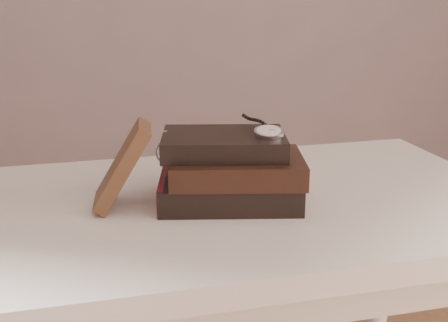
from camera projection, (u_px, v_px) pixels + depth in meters
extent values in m
cube|color=silver|center=(239.00, 208.00, 1.05)|extent=(1.00, 0.60, 0.04)
cube|color=white|center=(238.00, 239.00, 1.07)|extent=(0.88, 0.49, 0.08)
cylinder|color=white|center=(379.00, 293.00, 1.50)|extent=(0.05, 0.05, 0.71)
cube|color=black|center=(230.00, 189.00, 1.02)|extent=(0.27, 0.21, 0.04)
cube|color=beige|center=(231.00, 189.00, 1.02)|extent=(0.26, 0.20, 0.04)
cube|color=gold|center=(164.00, 185.00, 1.04)|extent=(0.01, 0.01, 0.05)
cube|color=maroon|center=(163.00, 190.00, 1.02)|extent=(0.04, 0.15, 0.05)
cube|color=black|center=(237.00, 167.00, 1.00)|extent=(0.25, 0.20, 0.04)
cube|color=beige|center=(238.00, 167.00, 1.00)|extent=(0.24, 0.19, 0.03)
cube|color=gold|center=(174.00, 164.00, 1.02)|extent=(0.01, 0.01, 0.04)
cube|color=black|center=(224.00, 144.00, 1.01)|extent=(0.24, 0.19, 0.03)
cube|color=beige|center=(225.00, 144.00, 1.01)|extent=(0.23, 0.18, 0.03)
cube|color=gold|center=(165.00, 141.00, 1.02)|extent=(0.01, 0.01, 0.04)
cube|color=#3D2417|center=(122.00, 166.00, 0.98)|extent=(0.11, 0.11, 0.15)
cylinder|color=silver|center=(269.00, 133.00, 0.98)|extent=(0.06, 0.06, 0.02)
cylinder|color=white|center=(269.00, 131.00, 0.98)|extent=(0.05, 0.05, 0.01)
torus|color=silver|center=(269.00, 131.00, 0.98)|extent=(0.06, 0.06, 0.01)
cylinder|color=silver|center=(267.00, 129.00, 1.00)|extent=(0.01, 0.01, 0.01)
cube|color=black|center=(268.00, 129.00, 0.98)|extent=(0.00, 0.01, 0.00)
cube|color=black|center=(272.00, 130.00, 0.97)|extent=(0.01, 0.00, 0.00)
sphere|color=black|center=(266.00, 125.00, 1.01)|extent=(0.01, 0.01, 0.01)
sphere|color=black|center=(263.00, 123.00, 1.02)|extent=(0.01, 0.01, 0.01)
sphere|color=black|center=(261.00, 122.00, 1.03)|extent=(0.01, 0.01, 0.01)
sphere|color=black|center=(258.00, 121.00, 1.03)|extent=(0.01, 0.01, 0.01)
sphere|color=black|center=(255.00, 120.00, 1.04)|extent=(0.01, 0.01, 0.01)
sphere|color=black|center=(253.00, 120.00, 1.05)|extent=(0.01, 0.01, 0.01)
sphere|color=black|center=(251.00, 119.00, 1.06)|extent=(0.01, 0.01, 0.01)
sphere|color=black|center=(248.00, 118.00, 1.07)|extent=(0.01, 0.01, 0.01)
sphere|color=black|center=(246.00, 117.00, 1.08)|extent=(0.01, 0.01, 0.01)
sphere|color=black|center=(244.00, 115.00, 1.09)|extent=(0.01, 0.01, 0.01)
torus|color=silver|center=(168.00, 152.00, 1.07)|extent=(0.05, 0.02, 0.05)
torus|color=silver|center=(196.00, 152.00, 1.08)|extent=(0.05, 0.02, 0.05)
cylinder|color=silver|center=(182.00, 151.00, 1.07)|extent=(0.01, 0.01, 0.00)
cylinder|color=silver|center=(159.00, 148.00, 1.13)|extent=(0.03, 0.11, 0.03)
cylinder|color=silver|center=(208.00, 147.00, 1.13)|extent=(0.03, 0.11, 0.03)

